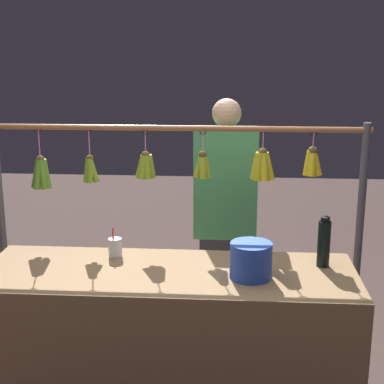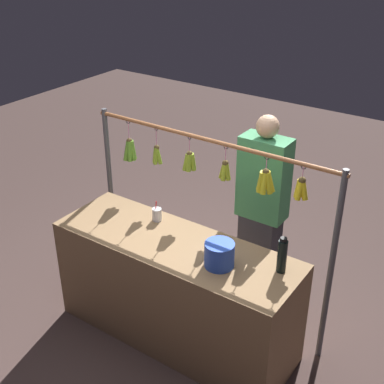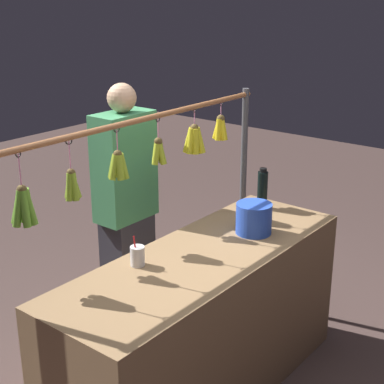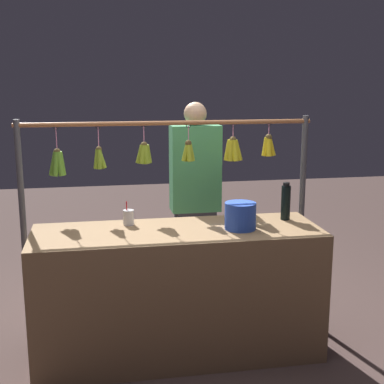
{
  "view_description": "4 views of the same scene",
  "coord_description": "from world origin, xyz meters",
  "px_view_note": "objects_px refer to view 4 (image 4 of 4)",
  "views": [
    {
      "loc": [
        -0.31,
        2.72,
        2.01
      ],
      "look_at": [
        -0.12,
        0.0,
        1.3
      ],
      "focal_mm": 53.71,
      "sensor_mm": 36.0,
      "label": 1
    },
    {
      "loc": [
        -1.94,
        2.6,
        3.03
      ],
      "look_at": [
        -0.15,
        0.0,
        1.36
      ],
      "focal_mm": 48.96,
      "sensor_mm": 36.0,
      "label": 2
    },
    {
      "loc": [
        2.27,
        1.72,
        2.23
      ],
      "look_at": [
        0.1,
        0.0,
        1.26
      ],
      "focal_mm": 54.74,
      "sensor_mm": 36.0,
      "label": 3
    },
    {
      "loc": [
        0.51,
        3.37,
        1.87
      ],
      "look_at": [
        -0.1,
        0.0,
        1.14
      ],
      "focal_mm": 49.85,
      "sensor_mm": 36.0,
      "label": 4
    }
  ],
  "objects_px": {
    "blue_bucket": "(240,216)",
    "drink_cup": "(129,217)",
    "vendor_person": "(195,206)",
    "water_bottle": "(286,202)"
  },
  "relations": [
    {
      "from": "water_bottle",
      "to": "vendor_person",
      "type": "relative_size",
      "value": 0.16
    },
    {
      "from": "blue_bucket",
      "to": "vendor_person",
      "type": "bearing_deg",
      "value": -81.19
    },
    {
      "from": "blue_bucket",
      "to": "drink_cup",
      "type": "relative_size",
      "value": 1.27
    },
    {
      "from": "blue_bucket",
      "to": "vendor_person",
      "type": "height_order",
      "value": "vendor_person"
    },
    {
      "from": "water_bottle",
      "to": "drink_cup",
      "type": "bearing_deg",
      "value": -2.86
    },
    {
      "from": "water_bottle",
      "to": "drink_cup",
      "type": "relative_size",
      "value": 1.63
    },
    {
      "from": "drink_cup",
      "to": "vendor_person",
      "type": "relative_size",
      "value": 0.1
    },
    {
      "from": "blue_bucket",
      "to": "vendor_person",
      "type": "xyz_separation_m",
      "value": [
        0.14,
        -0.9,
        -0.14
      ]
    },
    {
      "from": "water_bottle",
      "to": "drink_cup",
      "type": "xyz_separation_m",
      "value": [
        1.11,
        -0.06,
        -0.08
      ]
    },
    {
      "from": "drink_cup",
      "to": "vendor_person",
      "type": "bearing_deg",
      "value": -131.59
    }
  ]
}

